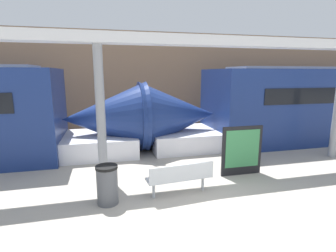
{
  "coord_description": "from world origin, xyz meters",
  "views": [
    {
      "loc": [
        -2.09,
        -4.42,
        2.93
      ],
      "look_at": [
        -0.27,
        2.96,
        1.4
      ],
      "focal_mm": 28.0,
      "sensor_mm": 36.0,
      "label": 1
    }
  ],
  "objects_px": {
    "bench_near": "(180,176)",
    "support_column_near": "(101,114)",
    "trash_bin": "(107,185)",
    "poster_board": "(242,150)"
  },
  "relations": [
    {
      "from": "trash_bin",
      "to": "poster_board",
      "type": "xyz_separation_m",
      "value": [
        3.84,
        0.86,
        0.28
      ]
    },
    {
      "from": "trash_bin",
      "to": "support_column_near",
      "type": "bearing_deg",
      "value": 93.09
    },
    {
      "from": "trash_bin",
      "to": "support_column_near",
      "type": "distance_m",
      "value": 2.12
    },
    {
      "from": "bench_near",
      "to": "trash_bin",
      "type": "xyz_separation_m",
      "value": [
        -1.72,
        0.01,
        -0.04
      ]
    },
    {
      "from": "bench_near",
      "to": "trash_bin",
      "type": "relative_size",
      "value": 1.83
    },
    {
      "from": "bench_near",
      "to": "support_column_near",
      "type": "xyz_separation_m",
      "value": [
        -1.81,
        1.6,
        1.35
      ]
    },
    {
      "from": "trash_bin",
      "to": "support_column_near",
      "type": "relative_size",
      "value": 0.24
    },
    {
      "from": "bench_near",
      "to": "support_column_near",
      "type": "bearing_deg",
      "value": 133.26
    },
    {
      "from": "trash_bin",
      "to": "bench_near",
      "type": "bearing_deg",
      "value": -0.3
    },
    {
      "from": "poster_board",
      "to": "support_column_near",
      "type": "xyz_separation_m",
      "value": [
        -3.93,
        0.74,
        1.12
      ]
    }
  ]
}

